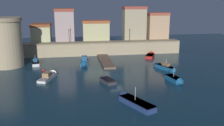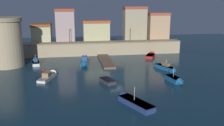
% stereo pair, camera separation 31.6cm
% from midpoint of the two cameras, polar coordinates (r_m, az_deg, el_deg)
% --- Properties ---
extents(ground_plane, '(111.60, 111.60, 0.00)m').
position_cam_midpoint_polar(ground_plane, '(48.13, 1.03, -2.94)').
color(ground_plane, '#112D3D').
extents(quay_wall, '(41.54, 3.50, 3.40)m').
position_cam_midpoint_polar(quay_wall, '(67.19, -2.00, 3.35)').
color(quay_wall, tan).
rests_on(quay_wall, ground).
extents(old_town_backdrop, '(37.30, 6.07, 9.14)m').
position_cam_midpoint_polar(old_town_backdrop, '(70.22, -2.82, 8.06)').
color(old_town_backdrop, '#BBBB8A').
rests_on(old_town_backdrop, ground).
extents(fortress_tower, '(7.39, 7.39, 10.44)m').
position_cam_midpoint_polar(fortress_tower, '(58.77, -22.47, 4.35)').
color(fortress_tower, tan).
rests_on(fortress_tower, ground).
extents(pier_dock, '(2.54, 13.64, 0.70)m').
position_cam_midpoint_polar(pier_dock, '(59.28, -1.25, 0.47)').
color(pier_dock, brown).
rests_on(pier_dock, ground).
extents(quay_lamp_0, '(0.32, 0.32, 3.80)m').
position_cam_midpoint_polar(quay_lamp_0, '(66.06, -9.35, 6.67)').
color(quay_lamp_0, black).
rests_on(quay_lamp_0, quay_wall).
extents(quay_lamp_1, '(0.32, 0.32, 3.54)m').
position_cam_midpoint_polar(quay_lamp_1, '(67.88, 4.20, 6.88)').
color(quay_lamp_1, black).
rests_on(quay_lamp_1, quay_wall).
extents(moored_boat_0, '(3.68, 6.94, 1.80)m').
position_cam_midpoint_polar(moored_boat_0, '(48.69, -13.53, -2.69)').
color(moored_boat_0, white).
rests_on(moored_boat_0, ground).
extents(moored_boat_1, '(2.19, 4.90, 2.89)m').
position_cam_midpoint_polar(moored_boat_1, '(45.76, 14.20, -3.68)').
color(moored_boat_1, '#195689').
rests_on(moored_boat_1, ground).
extents(moored_boat_2, '(2.16, 4.91, 2.60)m').
position_cam_midpoint_polar(moored_boat_2, '(59.46, -16.51, 0.19)').
color(moored_boat_2, white).
rests_on(moored_boat_2, ground).
extents(moored_boat_3, '(4.62, 7.40, 3.02)m').
position_cam_midpoint_polar(moored_boat_3, '(35.53, 4.56, -8.43)').
color(moored_boat_3, navy).
rests_on(moored_boat_3, ground).
extents(moored_boat_4, '(2.03, 5.83, 2.92)m').
position_cam_midpoint_polar(moored_boat_4, '(56.53, -6.00, 0.11)').
color(moored_boat_4, '#195689').
rests_on(moored_boat_4, ground).
extents(moored_boat_5, '(3.85, 5.38, 1.64)m').
position_cam_midpoint_polar(moored_boat_5, '(65.38, 8.80, 1.71)').
color(moored_boat_5, red).
rests_on(moored_boat_5, ground).
extents(moored_boat_6, '(3.49, 6.25, 2.40)m').
position_cam_midpoint_polar(moored_boat_6, '(54.10, 11.44, -0.77)').
color(moored_boat_6, '#195689').
rests_on(moored_boat_6, ground).
extents(moored_boat_7, '(2.90, 4.58, 1.54)m').
position_cam_midpoint_polar(moored_boat_7, '(44.80, -1.20, -3.73)').
color(moored_boat_7, '#333338').
rests_on(moored_boat_7, ground).
extents(mooring_buoy_0, '(0.60, 0.60, 0.60)m').
position_cam_midpoint_polar(mooring_buoy_0, '(53.68, -14.84, -1.64)').
color(mooring_buoy_0, red).
rests_on(mooring_buoy_0, ground).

